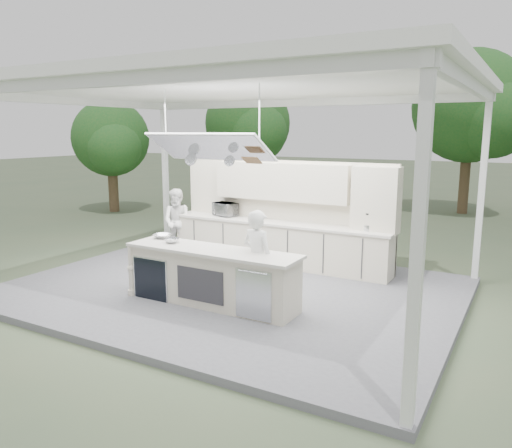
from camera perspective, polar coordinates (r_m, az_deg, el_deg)
The scene contains 12 objects.
ground at distance 9.46m, azimuth -2.85°, elevation -7.92°, with size 90.00×90.00×0.00m, color #465037.
stage_deck at distance 9.44m, azimuth -2.85°, elevation -7.58°, with size 8.00×6.00×0.12m, color #5C5B60.
tent at distance 8.98m, azimuth -3.10°, elevation 15.12°, with size 8.20×6.20×3.86m.
demo_island at distance 8.46m, azimuth -5.17°, elevation -5.98°, with size 3.10×0.79×0.95m.
back_counter at distance 10.89m, azimuth 2.47°, elevation -2.16°, with size 5.08×0.72×0.95m.
back_wall_unit at distance 10.71m, azimuth 5.16°, elevation 2.91°, with size 5.05×0.48×2.25m.
tree_cluster at distance 18.04m, azimuth 13.73°, elevation 11.24°, with size 19.55×9.40×5.85m.
head_chef at distance 8.14m, azimuth 0.19°, elevation -4.08°, with size 0.60×0.39×1.64m, color silver.
sous_chef at distance 11.83m, azimuth -8.86°, elevation 0.25°, with size 0.76×0.59×1.56m, color white.
toaster_oven at distance 11.48m, azimuth -3.54°, elevation 1.69°, with size 0.56×0.38×0.31m, color silver.
bowl_large at distance 9.27m, azimuth -10.64°, elevation -1.37°, with size 0.31×0.31×0.08m, color silver.
bowl_small at distance 8.87m, azimuth -9.58°, elevation -1.87°, with size 0.26×0.26×0.08m, color #B2B5B9.
Camera 1 is at (4.81, -7.56, 3.01)m, focal length 35.00 mm.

